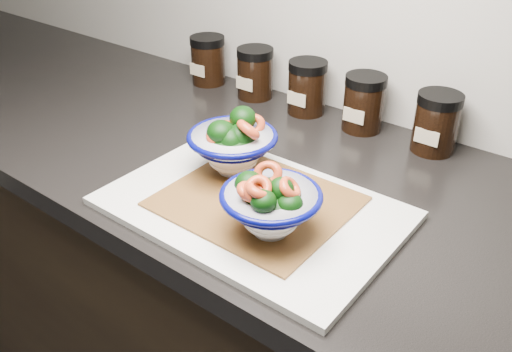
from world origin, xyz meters
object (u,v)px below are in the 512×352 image
Objects in this scene: cutting_board at (252,208)px; bowl_right at (270,205)px; spice_jar_b at (255,73)px; spice_jar_d at (364,103)px; spice_jar_a at (208,60)px; spice_jar_c at (307,87)px; bowl_left at (233,145)px; spice_jar_e at (436,123)px.

bowl_right reaches higher than cutting_board.
bowl_right reaches higher than spice_jar_b.
bowl_right reaches higher than spice_jar_d.
cutting_board is 0.10m from bowl_right.
spice_jar_b is at bearing 0.00° from spice_jar_a.
spice_jar_c is (-0.14, 0.37, 0.05)m from cutting_board.
bowl_left is 0.31m from spice_jar_c.
cutting_board is 0.46m from spice_jar_b.
spice_jar_e is at bearing 0.00° from spice_jar_d.
bowl_left is 1.35× the size of spice_jar_c.
spice_jar_c is 0.28m from spice_jar_e.
bowl_left is 0.36m from spice_jar_b.
spice_jar_d is at bearing 100.00° from bowl_right.
spice_jar_a is 0.28m from spice_jar_c.
spice_jar_c is (0.14, 0.00, 0.00)m from spice_jar_b.
spice_jar_a is 1.00× the size of spice_jar_e.
spice_jar_e is (0.23, 0.31, -0.01)m from bowl_left.
spice_jar_b is (-0.19, 0.31, -0.01)m from bowl_left.
bowl_right is at bearing -39.97° from spice_jar_a.
bowl_left reaches higher than spice_jar_e.
spice_jar_d and spice_jar_e have the same top height.
bowl_right is at bearing -33.53° from bowl_left.
bowl_left is at bearing -104.58° from spice_jar_d.
cutting_board is at bearing -69.04° from spice_jar_c.
spice_jar_a and spice_jar_b have the same top height.
spice_jar_c is at bearing 116.77° from bowl_right.
spice_jar_b is at bearing 127.34° from cutting_board.
bowl_right is 1.28× the size of spice_jar_c.
cutting_board is 3.98× the size of spice_jar_a.
spice_jar_d is (0.13, 0.00, 0.00)m from spice_jar_c.
spice_jar_c is (0.28, 0.00, 0.00)m from spice_jar_a.
spice_jar_a and spice_jar_d have the same top height.
bowl_right reaches higher than spice_jar_c.
bowl_right is 0.53m from spice_jar_b.
spice_jar_c is (-0.05, 0.31, -0.01)m from bowl_left.
spice_jar_a is at bearing 140.03° from bowl_right.
spice_jar_c and spice_jar_e have the same top height.
cutting_board is 3.98× the size of spice_jar_e.
spice_jar_c is 1.00× the size of spice_jar_e.
cutting_board is at bearing -111.30° from spice_jar_e.
spice_jar_d is (-0.01, 0.37, 0.05)m from cutting_board.
spice_jar_a is 1.00× the size of spice_jar_c.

